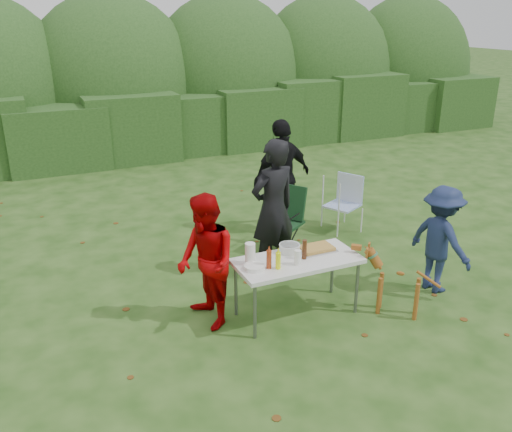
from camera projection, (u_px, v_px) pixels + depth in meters
name	position (u px, v px, depth m)	size (l,w,h in m)	color
ground	(271.00, 309.00, 6.77)	(80.00, 80.00, 0.00)	#1E4211
hedge_row	(129.00, 125.00, 13.27)	(22.00, 1.40, 1.70)	#23471C
shrub_backdrop	(114.00, 86.00, 14.36)	(20.00, 2.60, 3.20)	#3D6628
folding_table	(297.00, 263.00, 6.43)	(1.50, 0.70, 0.74)	silver
person_cook	(273.00, 209.00, 7.34)	(0.71, 0.47, 1.95)	black
person_red_jacket	(206.00, 262.00, 6.20)	(0.78, 0.61, 1.60)	#A60003
person_black_puffy	(282.00, 177.00, 8.85)	(1.11, 0.46, 1.90)	black
child	(440.00, 240.00, 7.01)	(0.93, 0.53, 1.44)	#1A254B
dog	(399.00, 283.00, 6.53)	(0.87, 0.35, 0.83)	#91501C
camping_chair	(282.00, 220.00, 8.23)	(0.63, 0.63, 1.01)	#13341A
lawn_chair	(342.00, 203.00, 9.07)	(0.55, 0.55, 0.93)	#3861BC
food_tray	(316.00, 250.00, 6.63)	(0.45, 0.30, 0.02)	#B7B7BA
focaccia_bread	(316.00, 248.00, 6.62)	(0.40, 0.26, 0.04)	#BF8E40
mustard_bottle	(278.00, 261.00, 6.14)	(0.06, 0.06, 0.20)	#EFFF0E
ketchup_bottle	(269.00, 259.00, 6.15)	(0.06, 0.06, 0.22)	#963314
beer_bottle	(304.00, 249.00, 6.38)	(0.06, 0.06, 0.24)	#47230F
paper_towel_roll	(250.00, 254.00, 6.24)	(0.12, 0.12, 0.26)	white
cup_stack	(298.00, 258.00, 6.24)	(0.08, 0.08, 0.18)	white
pasta_bowl	(290.00, 248.00, 6.58)	(0.26, 0.26, 0.10)	silver
plate_stack	(254.00, 267.00, 6.16)	(0.24, 0.24, 0.05)	white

